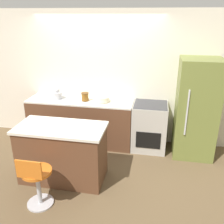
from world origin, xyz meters
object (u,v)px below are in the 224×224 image
at_px(stool_chair, 37,181).
at_px(mixing_bowl, 103,99).
at_px(refrigerator, 196,109).
at_px(kettle, 57,95).
at_px(oven_range, 149,127).

xyz_separation_m(stool_chair, mixing_bowl, (0.50, 1.89, 0.57)).
bearing_deg(refrigerator, stool_chair, -139.89).
bearing_deg(mixing_bowl, refrigerator, -0.52).
xyz_separation_m(refrigerator, stool_chair, (-2.22, -1.87, -0.50)).
bearing_deg(kettle, mixing_bowl, 0.00).
relative_size(kettle, mixing_bowl, 0.91).
xyz_separation_m(oven_range, stool_chair, (-1.41, -1.91, -0.06)).
bearing_deg(stool_chair, refrigerator, 40.11).
distance_m(oven_range, refrigerator, 0.93).
distance_m(refrigerator, stool_chair, 2.95).
distance_m(oven_range, stool_chair, 2.38).
relative_size(stool_chair, mixing_bowl, 3.30).
distance_m(kettle, mixing_bowl, 0.93).
height_order(oven_range, kettle, kettle).
bearing_deg(stool_chair, kettle, 102.95).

